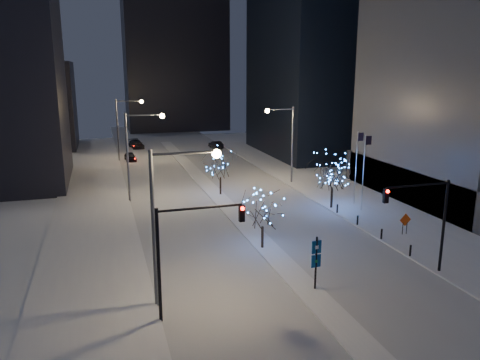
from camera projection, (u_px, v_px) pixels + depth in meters
name	position (u px, v px, depth m)	size (l,w,h in m)	color
ground	(315.00, 298.00, 30.53)	(160.00, 160.00, 0.00)	white
road	(202.00, 180.00, 63.15)	(20.00, 130.00, 0.02)	#ABB1BA
median	(210.00, 188.00, 58.47)	(2.00, 80.00, 0.15)	silver
east_sidewalk	(358.00, 200.00, 53.36)	(10.00, 90.00, 0.15)	silver
west_sidewalk	(93.00, 223.00, 45.23)	(8.00, 90.00, 0.15)	silver
filler_west_far	(23.00, 106.00, 86.63)	(18.00, 16.00, 16.00)	black
horizon_block	(174.00, 42.00, 113.11)	(24.00, 14.00, 42.00)	black
street_lamp_w_near	(170.00, 206.00, 28.39)	(4.40, 0.56, 10.00)	#595E66
street_lamp_w_mid	(137.00, 144.00, 51.69)	(4.40, 0.56, 10.00)	#595E66
street_lamp_w_far	(124.00, 121.00, 74.99)	(4.40, 0.56, 10.00)	#595E66
street_lamp_east	(286.00, 135.00, 59.83)	(3.90, 0.56, 10.00)	#595E66
traffic_signal_west	(185.00, 243.00, 27.07)	(5.26, 0.43, 7.00)	black
traffic_signal_east	(427.00, 212.00, 32.88)	(5.26, 0.43, 7.00)	black
flagpoles	(360.00, 165.00, 49.25)	(1.35, 2.60, 8.00)	silver
bollards	(369.00, 227.00, 42.58)	(0.16, 12.16, 0.90)	black
car_near	(130.00, 157.00, 76.36)	(1.63, 4.04, 1.38)	black
car_mid	(216.00, 145.00, 88.51)	(1.47, 4.22, 1.39)	black
car_far	(136.00, 144.00, 88.88)	(2.12, 5.20, 1.51)	black
holiday_tree_median_near	(263.00, 211.00, 38.15)	(4.85, 4.85, 4.84)	black
holiday_tree_median_far	(220.00, 164.00, 54.63)	(4.46, 4.46, 5.48)	black
holiday_tree_plaza_near	(333.00, 172.00, 49.23)	(5.81, 5.81, 5.99)	black
holiday_tree_plaza_far	(333.00, 177.00, 49.48)	(4.25, 4.25, 5.08)	black
wayfinding_sign	(316.00, 258.00, 31.06)	(0.69, 0.15, 3.84)	black
construction_sign	(405.00, 222.00, 41.73)	(1.17, 0.08, 1.93)	black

